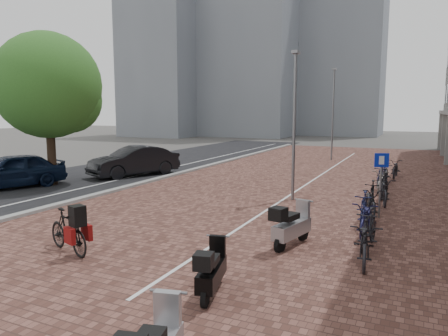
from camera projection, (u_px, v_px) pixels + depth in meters
ground at (132, 242)px, 11.45m from camera, size 140.00×140.00×0.00m
plaza_brick at (309, 181)px, 21.37m from camera, size 14.50×42.00×0.04m
street_asphalt at (134, 168)px, 25.99m from camera, size 8.00×50.00×0.03m
curb at (189, 171)px, 24.34m from camera, size 0.35×42.00×0.14m
lane_line at (161, 170)px, 25.15m from camera, size 0.12×44.00×0.00m
parking_line at (312, 180)px, 21.29m from camera, size 0.10×30.00×0.00m
bg_towers at (260, 37)px, 59.46m from camera, size 33.00×23.00×32.00m
car_navy at (11, 171)px, 19.27m from camera, size 3.50×5.11×1.62m
car_dark at (134, 161)px, 22.94m from camera, size 3.60×5.23×1.63m
hero_bike at (68, 231)px, 10.46m from camera, size 1.94×1.10×1.32m
scooter_front at (292, 225)px, 10.94m from camera, size 0.93×1.82×1.20m
scooter_mid at (212, 269)px, 8.06m from camera, size 0.83×1.62×1.07m
parking_sign at (381, 176)px, 13.68m from camera, size 0.44×0.20×2.20m
lamp_near at (294, 128)px, 16.33m from camera, size 0.12×0.12×5.80m
lamp_far at (333, 115)px, 29.63m from camera, size 0.12×0.12×6.48m
street_tree at (52, 89)px, 19.69m from camera, size 4.98×4.98×7.25m
bike_row at (380, 191)px, 16.05m from camera, size 1.36×15.82×1.05m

